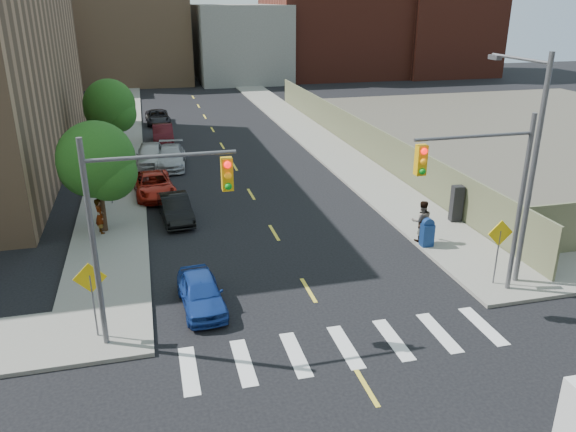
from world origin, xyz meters
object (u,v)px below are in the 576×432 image
parked_car_blue (201,292)px  parked_car_black (175,208)px  parked_car_red (154,185)px  parked_car_white (150,154)px  parked_car_silver (171,157)px  payphone (457,203)px  pedestrian_east (422,221)px  pedestrian_west (100,216)px  parked_car_maroon (163,134)px  parked_car_grey (158,117)px  mailbox (427,232)px

parked_car_blue → parked_car_black: parked_car_black is taller
parked_car_red → parked_car_white: parked_car_white is taller
parked_car_black → parked_car_silver: (0.33, 10.13, 0.04)m
parked_car_black → payphone: size_ratio=2.17×
parked_car_blue → pedestrian_east: size_ratio=1.87×
parked_car_black → pedestrian_west: bearing=-167.4°
parked_car_silver → parked_car_maroon: (-0.19, 6.98, 0.03)m
pedestrian_east → parked_car_grey: bearing=-56.5°
parked_car_maroon → mailbox: mailbox is taller
parked_car_red → pedestrian_west: (-2.65, -5.41, 0.36)m
parked_car_grey → payphone: 31.95m
parked_car_maroon → pedestrian_west: size_ratio=2.57×
parked_car_black → pedestrian_west: 3.81m
parked_car_grey → mailbox: bearing=-72.9°
parked_car_maroon → payphone: size_ratio=2.41×
parked_car_black → parked_car_red: bearing=97.7°
pedestrian_west → mailbox: bearing=-129.4°
mailbox → payphone: (2.87, 2.48, 0.28)m
parked_car_black → parked_car_maroon: bearing=84.5°
parked_car_white → pedestrian_west: size_ratio=2.63×
parked_car_red → parked_car_grey: 20.67m
parked_car_black → pedestrian_east: size_ratio=2.04×
parked_car_black → parked_car_silver: parked_car_silver is taller
parked_car_black → parked_car_white: parked_car_white is taller
parked_car_black → mailbox: size_ratio=3.01×
parked_car_black → parked_car_red: 4.37m
parked_car_blue → payphone: payphone is taller
payphone → pedestrian_east: pedestrian_east is taller
parked_car_black → payphone: bearing=-21.1°
payphone → pedestrian_west: 17.57m
parked_car_white → pedestrian_east: size_ratio=2.31×
parked_car_blue → pedestrian_east: (10.50, 3.31, 0.51)m
parked_car_white → parked_car_maroon: bearing=82.5°
parked_car_silver → parked_car_grey: 14.79m
parked_car_white → pedestrian_west: bearing=-99.9°
parked_car_black → parked_car_silver: size_ratio=0.83×
parked_car_red → parked_car_white: size_ratio=1.04×
pedestrian_east → parked_car_white: bearing=-40.6°
parked_car_blue → parked_car_silver: bearing=86.3°
parked_car_grey → pedestrian_east: (10.83, -30.75, 0.51)m
parked_car_grey → payphone: size_ratio=2.42×
parked_car_maroon → pedestrian_west: (-3.76, -18.25, 0.28)m
parked_car_white → mailbox: parked_car_white is taller
parked_car_blue → parked_car_grey: size_ratio=0.82×
pedestrian_west → parked_car_black: bearing=-91.8°
mailbox → parked_car_maroon: bearing=114.5°
parked_car_silver → pedestrian_west: 11.95m
parked_car_maroon → parked_car_grey: parked_car_maroon is taller
parked_car_black → parked_car_white: (-0.97, 10.82, 0.11)m
parked_car_red → mailbox: (11.83, -10.69, 0.14)m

